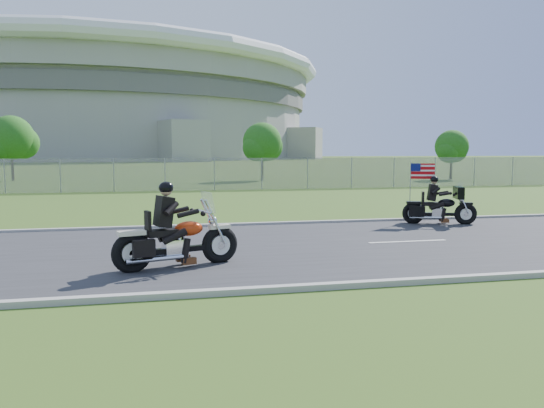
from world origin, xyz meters
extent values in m
plane|color=#2B4D18|center=(0.00, 0.00, 0.00)|extent=(420.00, 420.00, 0.00)
cube|color=#28282B|center=(0.00, 0.00, 0.02)|extent=(120.00, 8.00, 0.04)
cube|color=#9E9B93|center=(0.00, 4.05, 0.05)|extent=(120.00, 0.18, 0.12)
cube|color=#9E9B93|center=(0.00, -4.05, 0.05)|extent=(120.00, 0.18, 0.12)
cube|color=gray|center=(-5.00, 20.00, 1.00)|extent=(60.00, 0.03, 2.00)
cylinder|color=#A3A099|center=(-20.00, 170.00, 10.00)|extent=(130.00, 130.00, 20.00)
cylinder|color=#605E5B|center=(-20.00, 170.00, 17.00)|extent=(132.00, 132.00, 4.00)
cylinder|color=#A3A099|center=(-20.00, 170.00, 23.00)|extent=(134.00, 134.00, 6.00)
torus|color=white|center=(-20.00, 170.00, 27.00)|extent=(140.40, 140.40, 4.40)
cylinder|color=#382316|center=(6.00, 30.00, 1.26)|extent=(0.22, 0.22, 2.52)
sphere|color=#275416|center=(6.00, 30.00, 3.15)|extent=(3.20, 3.20, 3.20)
sphere|color=#275416|center=(6.64, 30.48, 2.79)|extent=(2.40, 2.40, 2.40)
sphere|color=#275416|center=(5.44, 29.60, 2.70)|extent=(2.24, 2.24, 2.24)
cylinder|color=#382316|center=(-14.00, 34.00, 1.40)|extent=(0.22, 0.22, 2.80)
sphere|color=#275416|center=(-14.00, 34.00, 3.50)|extent=(3.60, 3.60, 3.60)
sphere|color=#275416|center=(-13.28, 34.54, 3.10)|extent=(2.70, 2.70, 2.70)
sphere|color=#275416|center=(-14.63, 33.55, 3.00)|extent=(2.52, 2.52, 2.52)
cylinder|color=#382316|center=(22.00, 28.00, 1.12)|extent=(0.22, 0.22, 2.24)
sphere|color=#275416|center=(22.00, 28.00, 2.80)|extent=(2.80, 2.80, 2.80)
sphere|color=#275416|center=(22.56, 28.42, 2.48)|extent=(2.10, 2.10, 2.10)
sphere|color=#275416|center=(21.51, 27.65, 2.40)|extent=(1.96, 1.96, 1.96)
torus|color=black|center=(-1.19, -1.52, 0.42)|extent=(0.85, 0.44, 0.83)
torus|color=black|center=(-3.01, -2.09, 0.42)|extent=(0.85, 0.44, 0.83)
ellipsoid|color=#BF340E|center=(-1.87, -1.73, 0.82)|extent=(0.71, 0.53, 0.31)
cube|color=black|center=(-2.42, -1.91, 0.78)|extent=(0.69, 0.50, 0.13)
cube|color=black|center=(-2.37, -1.89, 1.22)|extent=(0.39, 0.51, 0.62)
sphere|color=black|center=(-2.32, -1.87, 1.70)|extent=(0.38, 0.38, 0.30)
cube|color=silver|center=(-1.44, -1.60, 1.36)|extent=(0.20, 0.51, 0.45)
torus|color=black|center=(7.42, 2.71, 0.38)|extent=(0.75, 0.41, 0.73)
torus|color=black|center=(5.84, 3.27, 0.38)|extent=(0.75, 0.41, 0.73)
ellipsoid|color=black|center=(6.83, 2.91, 0.73)|extent=(0.63, 0.48, 0.28)
cube|color=black|center=(6.35, 3.09, 0.69)|extent=(0.61, 0.46, 0.12)
cube|color=black|center=(6.39, 3.07, 1.08)|extent=(0.36, 0.45, 0.54)
sphere|color=black|center=(6.44, 3.05, 1.50)|extent=(0.34, 0.34, 0.27)
cube|color=black|center=(7.19, 2.79, 1.08)|extent=(0.47, 0.82, 0.40)
cube|color=#B70C11|center=(6.18, 3.36, 1.77)|extent=(0.75, 0.28, 0.51)
camera|label=1|loc=(-2.50, -12.84, 2.45)|focal=35.00mm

